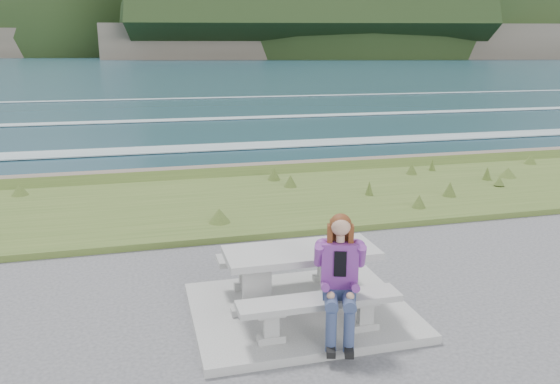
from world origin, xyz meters
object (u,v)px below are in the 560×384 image
at_px(picnic_table, 301,262).
at_px(seated_woman, 339,296).
at_px(bench_landward, 320,306).
at_px(bench_seaward, 285,260).

xyz_separation_m(picnic_table, seated_woman, (0.18, -0.82, -0.08)).
relative_size(picnic_table, bench_landward, 1.00).
distance_m(bench_landward, bench_seaward, 1.40).
height_order(bench_landward, bench_seaward, same).
bearing_deg(seated_woman, bench_seaward, 114.17).
xyz_separation_m(bench_landward, seated_woman, (0.18, -0.12, 0.16)).
distance_m(bench_landward, seated_woman, 0.27).
bearing_deg(bench_landward, seated_woman, -35.16).
height_order(bench_seaward, seated_woman, seated_woman).
bearing_deg(picnic_table, seated_woman, -77.90).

